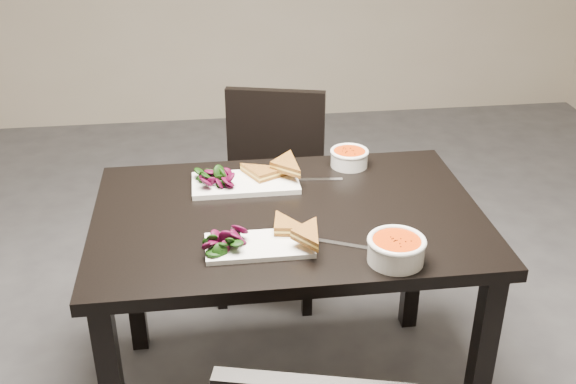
# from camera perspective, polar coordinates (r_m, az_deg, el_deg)

# --- Properties ---
(ground) EXTENTS (5.00, 5.00, 0.00)m
(ground) POSITION_cam_1_polar(r_m,az_deg,el_deg) (2.75, -1.18, -12.89)
(ground) COLOR #47474C
(ground) RESTS_ON ground
(table) EXTENTS (1.20, 0.80, 0.75)m
(table) POSITION_cam_1_polar(r_m,az_deg,el_deg) (2.17, -0.00, -3.96)
(table) COLOR black
(table) RESTS_ON ground
(chair_far) EXTENTS (0.51, 0.51, 0.85)m
(chair_far) POSITION_cam_1_polar(r_m,az_deg,el_deg) (2.90, -1.34, 0.94)
(chair_far) COLOR black
(chair_far) RESTS_ON ground
(plate_near) EXTENTS (0.30, 0.15, 0.02)m
(plate_near) POSITION_cam_1_polar(r_m,az_deg,el_deg) (1.94, -2.41, -4.48)
(plate_near) COLOR white
(plate_near) RESTS_ON table
(sandwich_near) EXTENTS (0.17, 0.14, 0.05)m
(sandwich_near) POSITION_cam_1_polar(r_m,az_deg,el_deg) (1.94, -0.56, -3.31)
(sandwich_near) COLOR #A86D23
(sandwich_near) RESTS_ON plate_near
(salad_near) EXTENTS (0.09, 0.09, 0.04)m
(salad_near) POSITION_cam_1_polar(r_m,az_deg,el_deg) (1.92, -5.42, -3.95)
(salad_near) COLOR black
(salad_near) RESTS_ON plate_near
(soup_bowl_near) EXTENTS (0.16, 0.16, 0.07)m
(soup_bowl_near) POSITION_cam_1_polar(r_m,az_deg,el_deg) (1.88, 9.01, -4.66)
(soup_bowl_near) COLOR white
(soup_bowl_near) RESTS_ON table
(cutlery_near) EXTENTS (0.17, 0.09, 0.00)m
(cutlery_near) POSITION_cam_1_polar(r_m,az_deg,el_deg) (1.96, 4.25, -4.31)
(cutlery_near) COLOR silver
(cutlery_near) RESTS_ON table
(plate_far) EXTENTS (0.35, 0.18, 0.02)m
(plate_far) POSITION_cam_1_polar(r_m,az_deg,el_deg) (2.28, -3.57, 0.75)
(plate_far) COLOR white
(plate_far) RESTS_ON table
(sandwich_far) EXTENTS (0.22, 0.20, 0.06)m
(sandwich_far) POSITION_cam_1_polar(r_m,az_deg,el_deg) (2.25, -1.92, 1.52)
(sandwich_far) COLOR #A86D23
(sandwich_far) RESTS_ON plate_far
(salad_far) EXTENTS (0.11, 0.10, 0.05)m
(salad_far) POSITION_cam_1_polar(r_m,az_deg,el_deg) (2.26, -6.12, 1.34)
(salad_far) COLOR black
(salad_far) RESTS_ON plate_far
(soup_bowl_far) EXTENTS (0.14, 0.14, 0.06)m
(soup_bowl_far) POSITION_cam_1_polar(r_m,az_deg,el_deg) (2.41, 5.13, 2.94)
(soup_bowl_far) COLOR white
(soup_bowl_far) RESTS_ON table
(cutlery_far) EXTENTS (0.18, 0.03, 0.00)m
(cutlery_far) POSITION_cam_1_polar(r_m,az_deg,el_deg) (2.31, 2.34, 1.04)
(cutlery_far) COLOR silver
(cutlery_far) RESTS_ON table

